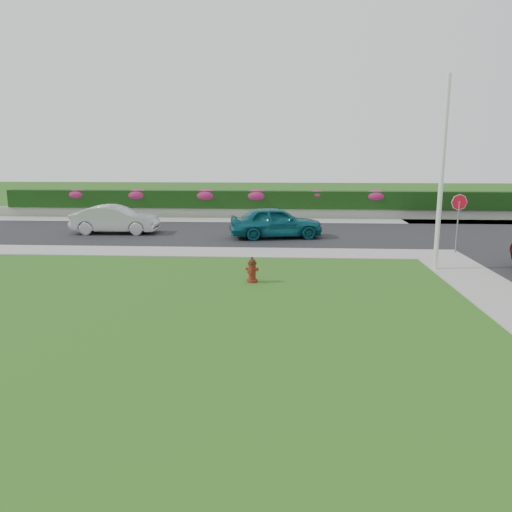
# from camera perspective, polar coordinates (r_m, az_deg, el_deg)

# --- Properties ---
(ground) EXTENTS (120.00, 120.00, 0.00)m
(ground) POSITION_cam_1_polar(r_m,az_deg,el_deg) (11.73, -1.13, -8.28)
(ground) COLOR black
(ground) RESTS_ON ground
(street_far) EXTENTS (26.00, 8.00, 0.04)m
(street_far) POSITION_cam_1_polar(r_m,az_deg,el_deg) (25.98, -9.76, 2.65)
(street_far) COLOR black
(street_far) RESTS_ON ground
(sidewalk_far) EXTENTS (24.00, 2.00, 0.04)m
(sidewalk_far) POSITION_cam_1_polar(r_m,az_deg,el_deg) (21.51, -15.34, 0.56)
(sidewalk_far) COLOR gray
(sidewalk_far) RESTS_ON ground
(curb_corner) EXTENTS (2.00, 2.00, 0.04)m
(curb_corner) POSITION_cam_1_polar(r_m,az_deg,el_deg) (21.28, 20.03, 0.15)
(curb_corner) COLOR gray
(curb_corner) RESTS_ON ground
(sidewalk_beyond) EXTENTS (34.00, 2.00, 0.04)m
(sidewalk_beyond) POSITION_cam_1_polar(r_m,az_deg,el_deg) (30.31, -0.21, 4.08)
(sidewalk_beyond) COLOR gray
(sidewalk_beyond) RESTS_ON ground
(retaining_wall) EXTENTS (34.00, 0.40, 0.60)m
(retaining_wall) POSITION_cam_1_polar(r_m,az_deg,el_deg) (31.76, -0.04, 4.94)
(retaining_wall) COLOR gray
(retaining_wall) RESTS_ON ground
(hedge) EXTENTS (32.00, 0.90, 1.10)m
(hedge) POSITION_cam_1_polar(r_m,az_deg,el_deg) (31.77, -0.03, 6.48)
(hedge) COLOR black
(hedge) RESTS_ON retaining_wall
(fire_hydrant) EXTENTS (0.42, 0.40, 0.80)m
(fire_hydrant) POSITION_cam_1_polar(r_m,az_deg,el_deg) (15.75, -0.46, -1.64)
(fire_hydrant) COLOR #541E0D
(fire_hydrant) RESTS_ON ground
(sedan_teal) EXTENTS (4.67, 2.60, 1.50)m
(sedan_teal) POSITION_cam_1_polar(r_m,az_deg,el_deg) (23.87, 2.28, 3.90)
(sedan_teal) COLOR #0C535F
(sedan_teal) RESTS_ON street_far
(sedan_silver) EXTENTS (4.33, 1.63, 1.41)m
(sedan_silver) POSITION_cam_1_polar(r_m,az_deg,el_deg) (26.17, -15.78, 4.05)
(sedan_silver) COLOR #AAADB2
(sedan_silver) RESTS_ON street_far
(utility_pole) EXTENTS (0.16, 0.16, 6.56)m
(utility_pole) POSITION_cam_1_polar(r_m,az_deg,el_deg) (18.19, 20.45, 8.65)
(utility_pole) COLOR silver
(utility_pole) RESTS_ON ground
(stop_sign) EXTENTS (0.66, 0.08, 2.41)m
(stop_sign) POSITION_cam_1_polar(r_m,az_deg,el_deg) (21.73, 22.16, 4.91)
(stop_sign) COLOR slate
(stop_sign) RESTS_ON ground
(flower_clump_a) EXTENTS (1.41, 0.91, 0.70)m
(flower_clump_a) POSITION_cam_1_polar(r_m,az_deg,el_deg) (34.30, -19.70, 6.64)
(flower_clump_a) COLOR #B71F67
(flower_clump_a) RESTS_ON hedge
(flower_clump_b) EXTENTS (1.47, 0.95, 0.74)m
(flower_clump_b) POSITION_cam_1_polar(r_m,az_deg,el_deg) (32.98, -13.38, 6.81)
(flower_clump_b) COLOR #B71F67
(flower_clump_b) RESTS_ON hedge
(flower_clump_c) EXTENTS (1.52, 0.97, 0.76)m
(flower_clump_c) POSITION_cam_1_polar(r_m,az_deg,el_deg) (32.00, -5.75, 6.91)
(flower_clump_c) COLOR #B71F67
(flower_clump_c) RESTS_ON hedge
(flower_clump_d) EXTENTS (1.51, 0.97, 0.76)m
(flower_clump_d) POSITION_cam_1_polar(r_m,az_deg,el_deg) (31.65, 0.06, 6.92)
(flower_clump_d) COLOR #B71F67
(flower_clump_d) RESTS_ON hedge
(flower_clump_e) EXTENTS (1.16, 0.74, 0.58)m
(flower_clump_e) POSITION_cam_1_polar(r_m,az_deg,el_deg) (31.65, 7.00, 6.96)
(flower_clump_e) COLOR #B71F67
(flower_clump_e) RESTS_ON hedge
(flower_clump_f) EXTENTS (1.46, 0.94, 0.73)m
(flower_clump_f) POSITION_cam_1_polar(r_m,az_deg,el_deg) (32.08, 13.46, 6.68)
(flower_clump_f) COLOR #B71F67
(flower_clump_f) RESTS_ON hedge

